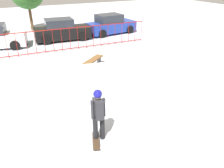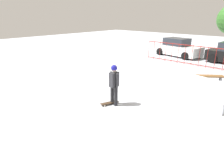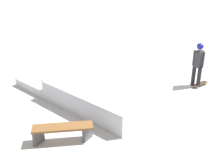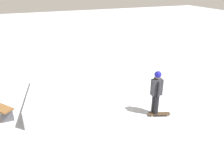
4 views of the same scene
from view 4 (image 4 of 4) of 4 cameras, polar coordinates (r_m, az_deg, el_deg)
The scene contains 4 objects.
ground_plane at distance 8.88m, azimuth -9.73°, elevation -6.07°, with size 60.00×60.00×0.00m, color #B2B7C1.
skate_ramp at distance 9.74m, azimuth -12.35°, elevation -1.24°, with size 5.78×3.52×0.74m.
skater at distance 8.04m, azimuth 11.36°, elevation -1.52°, with size 0.44×0.40×1.73m.
skateboard at distance 8.44m, azimuth 12.01°, elevation -7.50°, with size 0.46×0.82×0.09m.
Camera 4 is at (-7.50, 1.38, 4.56)m, focal length 35.56 mm.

